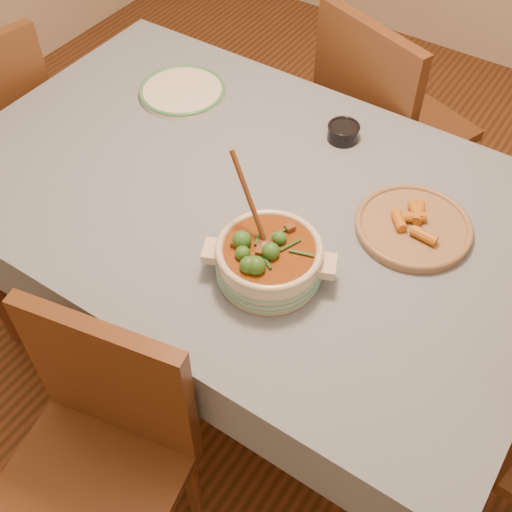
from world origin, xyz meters
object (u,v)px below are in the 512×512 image
(condiment_bowl, at_px, (343,131))
(chair_far, at_px, (381,122))
(stew_casserole, at_px, (269,258))
(chair_near, at_px, (100,453))
(dining_table, at_px, (249,215))
(fried_plate, at_px, (414,225))
(white_plate, at_px, (182,91))

(condiment_bowl, xyz_separation_m, chair_far, (-0.04, 0.40, -0.24))
(stew_casserole, bearing_deg, chair_near, -106.19)
(chair_near, bearing_deg, stew_casserole, 62.65)
(dining_table, distance_m, chair_near, 0.74)
(condiment_bowl, bearing_deg, dining_table, -107.14)
(stew_casserole, relative_size, chair_far, 0.34)
(dining_table, distance_m, chair_far, 0.76)
(fried_plate, height_order, chair_far, chair_far)
(stew_casserole, relative_size, chair_near, 0.36)
(condiment_bowl, relative_size, fried_plate, 0.30)
(dining_table, bearing_deg, white_plate, 149.09)
(dining_table, height_order, stew_casserole, stew_casserole)
(dining_table, bearing_deg, chair_far, 84.95)
(dining_table, relative_size, fried_plate, 5.07)
(chair_near, bearing_deg, fried_plate, 54.67)
(white_plate, distance_m, fried_plate, 0.87)
(stew_casserole, relative_size, fried_plate, 0.97)
(dining_table, bearing_deg, condiment_bowl, 72.86)
(chair_near, bearing_deg, dining_table, 83.47)
(white_plate, relative_size, fried_plate, 1.04)
(fried_plate, xyz_separation_m, chair_far, (-0.37, 0.63, -0.23))
(chair_far, bearing_deg, fried_plate, 139.75)
(dining_table, relative_size, chair_near, 1.89)
(condiment_bowl, relative_size, chair_near, 0.11)
(white_plate, relative_size, chair_far, 0.36)
(chair_near, bearing_deg, chair_far, 78.55)
(dining_table, bearing_deg, stew_casserole, -46.39)
(condiment_bowl, distance_m, chair_far, 0.47)
(fried_plate, bearing_deg, white_plate, 170.67)
(chair_far, relative_size, chair_near, 1.08)
(chair_far, bearing_deg, white_plate, 64.47)
(chair_far, bearing_deg, dining_table, 104.48)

